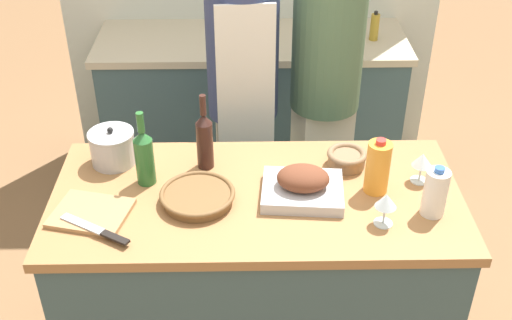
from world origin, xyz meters
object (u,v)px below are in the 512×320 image
(wine_glass_right, at_px, (422,161))
(knife_chef, at_px, (97,230))
(wicker_basket, at_px, (198,196))
(person_cook_guest, at_px, (326,79))
(wine_bottle_green, at_px, (144,156))
(wine_bottle_dark, at_px, (205,139))
(juice_jug, at_px, (378,167))
(wine_glass_left, at_px, (386,202))
(cutting_board, at_px, (91,213))
(mixing_bowl, at_px, (347,158))
(condiment_bottle_short, at_px, (342,32))
(stock_pot, at_px, (113,147))
(milk_jug, at_px, (435,192))
(person_cook_aproned, at_px, (243,87))
(condiment_bottle_tall, at_px, (375,27))
(roasting_pan, at_px, (303,186))

(wine_glass_right, xyz_separation_m, knife_chef, (-1.18, -0.30, -0.07))
(wicker_basket, xyz_separation_m, person_cook_guest, (0.56, 0.84, 0.05))
(wine_bottle_green, relative_size, wine_bottle_dark, 0.96)
(juice_jug, xyz_separation_m, wine_bottle_green, (-0.87, 0.07, 0.02))
(wine_glass_left, relative_size, person_cook_guest, 0.07)
(cutting_board, distance_m, mixing_bowl, 1.00)
(mixing_bowl, xyz_separation_m, condiment_bottle_short, (0.12, 1.14, 0.05))
(wicker_basket, height_order, wine_bottle_dark, wine_bottle_dark)
(wine_bottle_green, bearing_deg, stock_pot, 136.93)
(person_cook_guest, bearing_deg, cutting_board, -153.89)
(cutting_board, xyz_separation_m, milk_jug, (1.22, -0.01, 0.08))
(mixing_bowl, relative_size, condiment_bottle_short, 0.87)
(cutting_board, relative_size, person_cook_aproned, 0.18)
(wine_glass_left, relative_size, condiment_bottle_short, 0.70)
(wine_glass_right, relative_size, knife_chef, 0.47)
(milk_jug, relative_size, wine_glass_left, 1.55)
(wicker_basket, bearing_deg, condiment_bottle_tall, 58.39)
(juice_jug, bearing_deg, mixing_bowl, 117.93)
(wicker_basket, relative_size, wine_glass_left, 2.18)
(knife_chef, xyz_separation_m, person_cook_aproned, (0.50, 0.99, 0.03))
(wine_glass_right, bearing_deg, mixing_bowl, 157.81)
(juice_jug, relative_size, person_cook_aproned, 0.13)
(wine_bottle_green, distance_m, wine_glass_right, 1.05)
(wine_glass_left, distance_m, condiment_bottle_tall, 1.61)
(milk_jug, distance_m, condiment_bottle_short, 1.45)
(wine_glass_right, height_order, knife_chef, wine_glass_right)
(person_cook_aproned, height_order, person_cook_guest, person_cook_guest)
(person_cook_aproned, bearing_deg, wine_bottle_green, -123.54)
(milk_jug, height_order, person_cook_guest, person_cook_guest)
(wine_bottle_dark, distance_m, person_cook_aproned, 0.60)
(knife_chef, bearing_deg, wine_glass_right, 14.09)
(milk_jug, bearing_deg, knife_chef, -175.22)
(condiment_bottle_tall, xyz_separation_m, person_cook_guest, (-0.34, -0.62, -0.00))
(roasting_pan, bearing_deg, condiment_bottle_tall, 70.40)
(roasting_pan, height_order, knife_chef, roasting_pan)
(stock_pot, bearing_deg, juice_jug, -11.54)
(wine_bottle_green, distance_m, wine_bottle_dark, 0.24)
(cutting_board, bearing_deg, wine_bottle_green, 48.97)
(knife_chef, xyz_separation_m, person_cook_guest, (0.89, 1.02, 0.06))
(wine_glass_left, height_order, person_cook_aproned, person_cook_aproned)
(wicker_basket, height_order, wine_glass_left, wine_glass_left)
(stock_pot, relative_size, wine_glass_left, 1.42)
(wine_glass_left, bearing_deg, person_cook_aproned, 117.43)
(juice_jug, bearing_deg, wicker_basket, -174.85)
(juice_jug, bearing_deg, stock_pot, 168.46)
(juice_jug, relative_size, milk_jug, 1.13)
(wine_glass_right, distance_m, condiment_bottle_tall, 1.34)
(cutting_board, height_order, wine_glass_right, wine_glass_right)
(roasting_pan, height_order, wine_glass_right, roasting_pan)
(roasting_pan, distance_m, stock_pot, 0.78)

